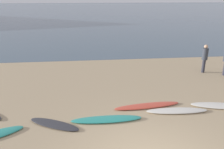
{
  "coord_description": "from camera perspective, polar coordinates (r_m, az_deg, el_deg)",
  "views": [
    {
      "loc": [
        -1.55,
        -4.78,
        4.23
      ],
      "look_at": [
        -0.38,
        5.63,
        0.6
      ],
      "focal_mm": 37.72,
      "sensor_mm": 36.0,
      "label": 1
    }
  ],
  "objects": [
    {
      "name": "surfboard_2",
      "position": [
        8.35,
        -13.83,
        -11.62
      ],
      "size": [
        1.91,
        1.35,
        0.08
      ],
      "primitive_type": "ellipsoid",
      "rotation": [
        0.0,
        0.0,
        -0.5
      ],
      "color": "#333338",
      "rests_on": "ground"
    },
    {
      "name": "surfboard_5",
      "position": [
        9.28,
        15.47,
        -8.44
      ],
      "size": [
        2.35,
        0.64,
        0.1
      ],
      "primitive_type": "ellipsoid",
      "rotation": [
        0.0,
        0.0,
        -0.06
      ],
      "color": "silver",
      "rests_on": "ground"
    },
    {
      "name": "surfboard_4",
      "position": [
        9.43,
        8.55,
        -7.49
      ],
      "size": [
        2.7,
        0.75,
        0.09
      ],
      "primitive_type": "ellipsoid",
      "rotation": [
        0.0,
        0.0,
        0.11
      ],
      "color": "#D84C38",
      "rests_on": "ground"
    },
    {
      "name": "surfboard_6",
      "position": [
        10.26,
        25.03,
        -6.88
      ],
      "size": [
        2.43,
        1.1,
        0.09
      ],
      "primitive_type": "ellipsoid",
      "rotation": [
        0.0,
        0.0,
        -0.23
      ],
      "color": "silver",
      "rests_on": "ground"
    },
    {
      "name": "ocean_water",
      "position": [
        65.31,
        -5.25,
        15.32
      ],
      "size": [
        140.0,
        100.0,
        0.01
      ],
      "primitive_type": "cube",
      "color": "#475B6B",
      "rests_on": "ground"
    },
    {
      "name": "ground_plane",
      "position": [
        15.48,
        -0.43,
        2.87
      ],
      "size": [
        120.0,
        120.0,
        0.2
      ],
      "primitive_type": "cube",
      "color": "tan",
      "rests_on": "ground"
    },
    {
      "name": "surfboard_3",
      "position": [
        8.39,
        -1.31,
        -10.78
      ],
      "size": [
        2.49,
        0.52,
        0.1
      ],
      "primitive_type": "ellipsoid",
      "rotation": [
        0.0,
        0.0,
        -0.0
      ],
      "color": "teal",
      "rests_on": "ground"
    },
    {
      "name": "person_2",
      "position": [
        14.0,
        21.57,
        4.14
      ],
      "size": [
        0.32,
        0.32,
        1.58
      ],
      "rotation": [
        0.0,
        0.0,
        3.36
      ],
      "color": "#2D2D38",
      "rests_on": "ground"
    }
  ]
}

